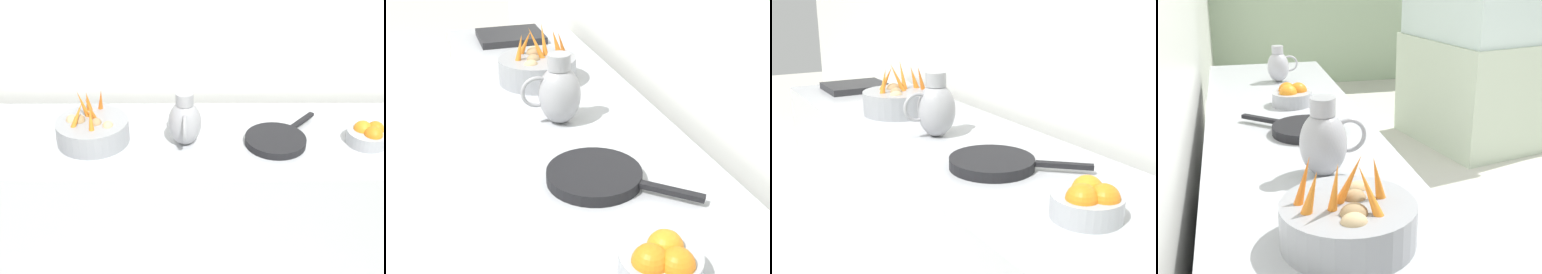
% 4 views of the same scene
% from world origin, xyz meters
% --- Properties ---
extents(prep_counter, '(0.67, 3.19, 0.89)m').
position_xyz_m(prep_counter, '(-1.50, 0.06, 0.45)').
color(prep_counter, '#ADAFB5').
rests_on(prep_counter, ground_plane).
extents(vegetable_colander, '(0.33, 0.33, 0.24)m').
position_xyz_m(vegetable_colander, '(-1.48, -0.61, 0.95)').
color(vegetable_colander, gray).
rests_on(vegetable_colander, prep_counter).
extents(orange_bowl, '(0.18, 0.18, 0.10)m').
position_xyz_m(orange_bowl, '(-1.45, 0.65, 0.94)').
color(orange_bowl, '#9EA0A5').
rests_on(orange_bowl, prep_counter).
extents(metal_pitcher_tall, '(0.21, 0.15, 0.25)m').
position_xyz_m(metal_pitcher_tall, '(-1.46, -0.18, 1.01)').
color(metal_pitcher_tall, '#939399').
rests_on(metal_pitcher_tall, prep_counter).
extents(metal_pitcher_short, '(0.17, 0.12, 0.20)m').
position_xyz_m(metal_pitcher_short, '(-1.46, 1.14, 0.98)').
color(metal_pitcher_short, '#A3A3A8').
rests_on(metal_pitcher_short, prep_counter).
extents(skillet_on_counter, '(0.39, 0.36, 0.03)m').
position_xyz_m(skillet_on_counter, '(-1.45, 0.23, 0.91)').
color(skillet_on_counter, black).
rests_on(skillet_on_counter, prep_counter).
extents(glass_block_booth, '(1.75, 1.48, 2.22)m').
position_xyz_m(glass_block_booth, '(0.59, 2.39, 1.10)').
color(glass_block_booth, '#B7C6AD').
rests_on(glass_block_booth, ground_plane).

